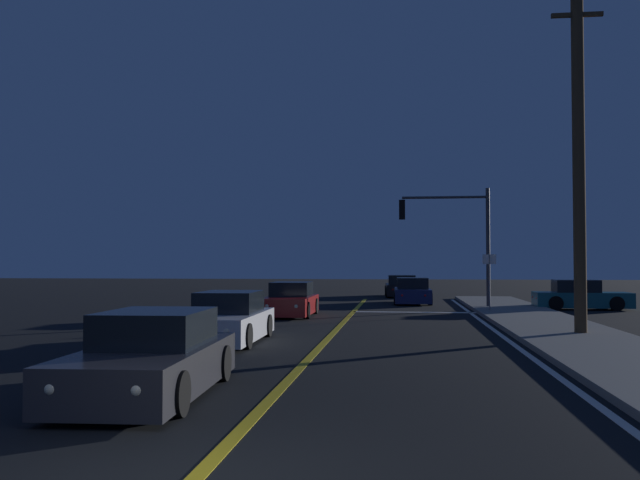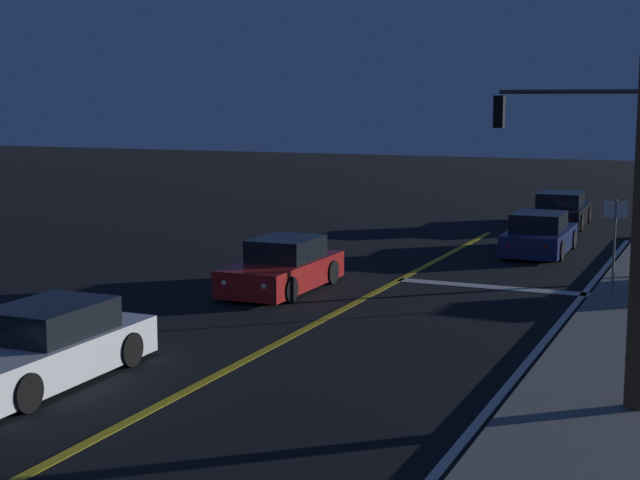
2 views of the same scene
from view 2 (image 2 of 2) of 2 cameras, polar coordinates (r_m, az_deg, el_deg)
sidewalk_right at (r=14.41m, az=16.44°, el=-11.45°), size 3.20×44.57×0.15m
lane_line_center at (r=16.59m, az=-7.70°, el=-8.79°), size 0.20×42.09×0.01m
lane_line_edge_right at (r=14.75m, az=9.16°, el=-11.03°), size 0.16×42.09×0.01m
stop_bar at (r=25.52m, az=10.26°, el=-2.78°), size 5.17×0.50×0.01m
car_mid_block_navy at (r=31.34m, az=12.96°, el=0.27°), size 1.94×4.31×1.34m
car_lead_oncoming_red at (r=24.71m, az=-2.22°, el=-1.66°), size 1.85×4.25×1.34m
car_far_approaching_white at (r=17.43m, az=-16.15°, el=-6.24°), size 1.92×4.67×1.34m
car_parked_curb_black at (r=38.46m, az=14.18°, el=1.69°), size 2.12×4.63×1.34m
traffic_signal_near_right at (r=26.99m, az=15.53°, el=5.53°), size 4.10×0.28×5.50m
street_sign_corner at (r=24.24m, az=17.19°, el=0.41°), size 0.56×0.09×2.50m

